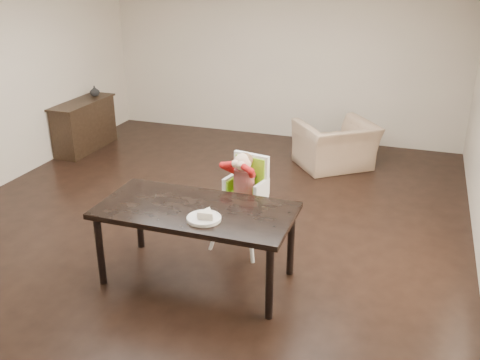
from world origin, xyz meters
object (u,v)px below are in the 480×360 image
object	(u,v)px
sideboard	(84,125)
armchair	(336,138)
dining_table	(196,216)
high_chair	(245,181)

from	to	relation	value
sideboard	armchair	bearing A→B (deg)	7.14
armchair	dining_table	bearing A→B (deg)	40.44
dining_table	armchair	distance (m)	3.50
dining_table	high_chair	xyz separation A→B (m)	(0.22, 0.77, 0.07)
sideboard	high_chair	bearing A→B (deg)	-32.04
dining_table	high_chair	size ratio (longest dim) A/B	1.70
armchair	sideboard	bearing A→B (deg)	-30.36
dining_table	sideboard	distance (m)	4.35
armchair	sideboard	distance (m)	3.97
high_chair	sideboard	distance (m)	4.06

